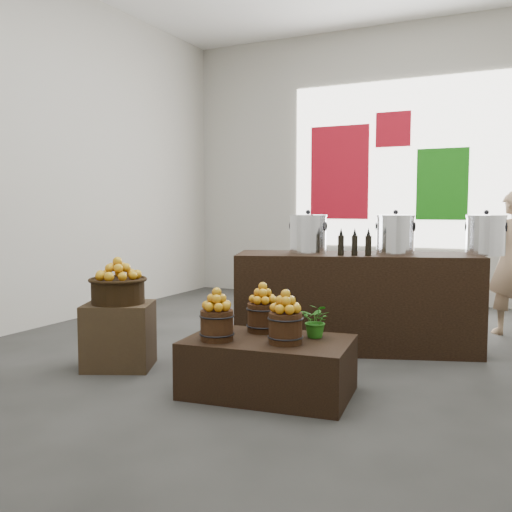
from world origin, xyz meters
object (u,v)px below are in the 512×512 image
at_px(wicker_basket, 118,291).
at_px(counter, 356,302).
at_px(shopper, 512,263).
at_px(stock_pot_right, 486,236).
at_px(stock_pot_center, 395,236).
at_px(crate, 119,335).
at_px(stock_pot_left, 308,235).
at_px(display_table, 268,366).

xyz_separation_m(wicker_basket, counter, (1.64, 1.52, -0.20)).
bearing_deg(wicker_basket, shopper, 44.38).
bearing_deg(stock_pot_right, stock_pot_center, -160.68).
height_order(crate, counter, counter).
relative_size(counter, stock_pot_left, 6.47).
bearing_deg(stock_pot_right, counter, -160.68).
bearing_deg(stock_pot_center, crate, -140.39).
height_order(display_table, stock_pot_right, stock_pot_right).
bearing_deg(stock_pot_center, stock_pot_right, 19.32).
distance_m(crate, stock_pot_right, 3.47).
bearing_deg(shopper, stock_pot_right, 42.91).
bearing_deg(crate, display_table, -2.80).
xyz_separation_m(display_table, shopper, (1.53, 2.98, 0.57)).
xyz_separation_m(crate, stock_pot_left, (1.20, 1.37, 0.83)).
height_order(wicker_basket, stock_pot_center, stock_pot_center).
distance_m(display_table, stock_pot_right, 2.55).
bearing_deg(display_table, stock_pot_right, 49.69).
relative_size(crate, display_table, 0.47).
xyz_separation_m(display_table, stock_pot_left, (-0.24, 1.44, 0.90)).
distance_m(crate, stock_pot_center, 2.71).
distance_m(stock_pot_right, shopper, 1.06).
relative_size(stock_pot_center, stock_pot_right, 1.00).
xyz_separation_m(display_table, counter, (0.20, 1.59, 0.26)).
height_order(display_table, stock_pot_center, stock_pot_center).
height_order(display_table, stock_pot_left, stock_pot_left).
distance_m(stock_pot_left, shopper, 2.37).
height_order(wicker_basket, shopper, shopper).
bearing_deg(counter, display_table, -116.38).
distance_m(stock_pot_left, stock_pot_center, 0.83).
xyz_separation_m(wicker_basket, display_table, (1.45, -0.07, -0.46)).
relative_size(stock_pot_left, stock_pot_right, 1.00).
height_order(stock_pot_center, stock_pot_right, same).
distance_m(crate, stock_pot_left, 2.00).
relative_size(stock_pot_left, stock_pot_center, 1.00).
distance_m(wicker_basket, stock_pot_center, 2.61).
bearing_deg(counter, stock_pot_right, -0.00).
bearing_deg(counter, wicker_basket, -156.49).
bearing_deg(stock_pot_center, counter, -160.68).
xyz_separation_m(crate, display_table, (1.45, -0.07, -0.07)).
distance_m(crate, wicker_basket, 0.38).
relative_size(crate, wicker_basket, 1.25).
bearing_deg(wicker_basket, stock_pot_center, 39.61).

